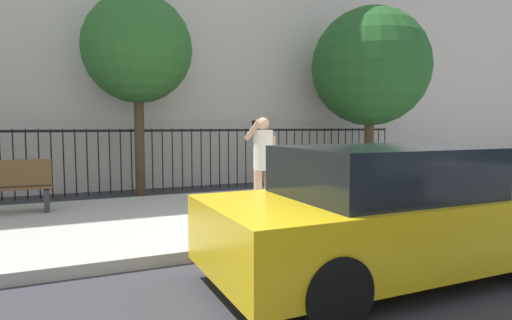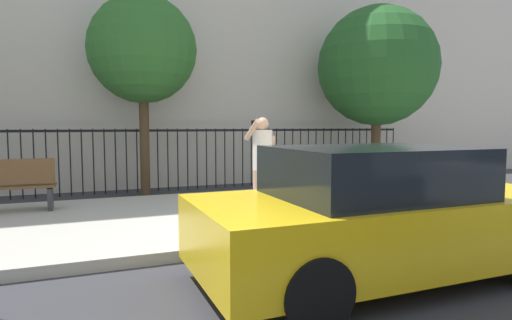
# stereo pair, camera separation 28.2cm
# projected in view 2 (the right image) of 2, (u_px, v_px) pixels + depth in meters

# --- Properties ---
(ground_plane) EXTENTS (60.00, 60.00, 0.00)m
(ground_plane) POSITION_uv_depth(u_px,v_px,m) (328.00, 245.00, 6.03)
(ground_plane) COLOR #333338
(sidewalk) EXTENTS (28.00, 4.40, 0.15)m
(sidewalk) POSITION_uv_depth(u_px,v_px,m) (266.00, 211.00, 8.06)
(sidewalk) COLOR #B2ADA3
(sidewalk) RESTS_ON ground
(building_facade) EXTENTS (28.00, 4.00, 10.57)m
(building_facade) POSITION_uv_depth(u_px,v_px,m) (187.00, 10.00, 13.46)
(building_facade) COLOR beige
(building_facade) RESTS_ON ground
(iron_fence) EXTENTS (12.03, 0.04, 1.60)m
(iron_fence) POSITION_uv_depth(u_px,v_px,m) (211.00, 150.00, 11.40)
(iron_fence) COLOR black
(iron_fence) RESTS_ON ground
(taxi_yellow) EXTENTS (4.20, 1.87, 1.45)m
(taxi_yellow) POSITION_uv_depth(u_px,v_px,m) (382.00, 215.00, 4.68)
(taxi_yellow) COLOR yellow
(taxi_yellow) RESTS_ON ground
(pedestrian_on_phone) EXTENTS (0.67, 0.49, 1.67)m
(pedestrian_on_phone) POSITION_uv_depth(u_px,v_px,m) (264.00, 158.00, 7.44)
(pedestrian_on_phone) COLOR tan
(pedestrian_on_phone) RESTS_ON sidewalk
(street_bench) EXTENTS (1.60, 0.45, 0.95)m
(street_bench) POSITION_uv_depth(u_px,v_px,m) (5.00, 185.00, 7.45)
(street_bench) COLOR brown
(street_bench) RESTS_ON sidewalk
(street_tree_mid) EXTENTS (3.26, 3.26, 4.93)m
(street_tree_mid) POSITION_uv_depth(u_px,v_px,m) (377.00, 67.00, 11.77)
(street_tree_mid) COLOR #4C3823
(street_tree_mid) RESTS_ON ground
(street_tree_far) EXTENTS (2.53, 2.53, 4.73)m
(street_tree_far) POSITION_uv_depth(u_px,v_px,m) (143.00, 50.00, 10.07)
(street_tree_far) COLOR #4C3823
(street_tree_far) RESTS_ON ground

